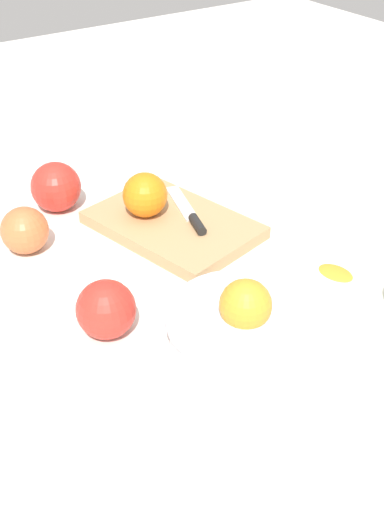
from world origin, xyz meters
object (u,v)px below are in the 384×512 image
(bowl, at_px, (242,325))
(apple_back_left, at_px, (106,309))
(knife, at_px, (191,215))
(apple_back_right, at_px, (25,230))
(orange_on_board, at_px, (145,195))
(cutting_board, at_px, (173,225))
(apple_back_right_2, at_px, (56,187))

(bowl, xyz_separation_m, apple_back_left, (0.11, 0.12, 0.00))
(bowl, relative_size, apple_back_left, 2.46)
(knife, relative_size, apple_back_right, 2.23)
(orange_on_board, bearing_deg, apple_back_left, 138.87)
(cutting_board, height_order, apple_back_left, apple_back_left)
(apple_back_left, bearing_deg, cutting_board, -51.09)
(apple_back_right_2, bearing_deg, apple_back_right, 134.81)
(knife, height_order, apple_back_right_2, apple_back_right_2)
(knife, bearing_deg, bowl, 158.72)
(apple_back_right_2, bearing_deg, orange_on_board, -143.20)
(cutting_board, relative_size, knife, 1.60)
(cutting_board, bearing_deg, apple_back_right, 71.07)
(cutting_board, xyz_separation_m, apple_back_right_2, (0.16, 0.12, 0.03))
(bowl, height_order, cutting_board, bowl)
(knife, relative_size, apple_back_left, 2.10)
(orange_on_board, distance_m, knife, 0.08)
(cutting_board, relative_size, apple_back_right_2, 3.09)
(cutting_board, xyz_separation_m, knife, (-0.01, -0.03, 0.01))
(bowl, height_order, apple_back_right, bowl)
(orange_on_board, bearing_deg, apple_back_right, 78.95)
(bowl, bearing_deg, orange_on_board, -9.08)
(orange_on_board, bearing_deg, bowl, 170.92)
(apple_back_right, bearing_deg, bowl, -158.78)
(apple_back_left, bearing_deg, bowl, -132.79)
(cutting_board, relative_size, apple_back_left, 3.36)
(cutting_board, xyz_separation_m, apple_back_right, (0.07, 0.21, 0.02))
(orange_on_board, distance_m, apple_back_right_2, 0.15)
(knife, xyz_separation_m, apple_back_left, (-0.15, 0.22, 0.01))
(orange_on_board, bearing_deg, knife, -131.28)
(bowl, distance_m, apple_back_left, 0.16)
(bowl, xyz_separation_m, cutting_board, (0.27, -0.07, -0.02))
(cutting_board, distance_m, apple_back_right_2, 0.20)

